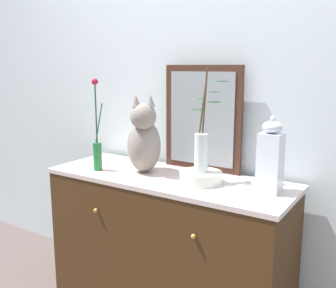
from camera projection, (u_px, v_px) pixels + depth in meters
The scene contains 8 objects.
wall_back at pixel (198, 85), 2.30m from camera, with size 4.40×0.08×2.60m, color silver.
sideboard at pixel (168, 245), 2.21m from camera, with size 1.38×0.52×0.82m.
mirror_leaning at pixel (202, 119), 2.21m from camera, with size 0.48×0.03×0.60m.
cat_sitting at pixel (144, 140), 2.18m from camera, with size 0.33×0.41×0.44m.
vase_slim_green at pixel (97, 147), 2.23m from camera, with size 0.08×0.05×0.53m.
bowl_porcelain at pixel (201, 177), 2.01m from camera, with size 0.22×0.22×0.06m, color silver.
vase_glass_clear at pixel (202, 147), 1.98m from camera, with size 0.18×0.15×0.53m.
jar_lidded_porcelain at pixel (271, 158), 1.83m from camera, with size 0.11×0.11×0.37m.
Camera 1 is at (1.11, -1.73, 1.41)m, focal length 41.61 mm.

